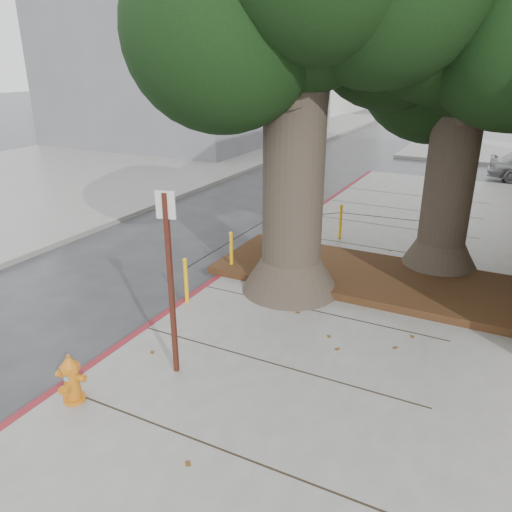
# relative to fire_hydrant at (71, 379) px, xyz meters

# --- Properties ---
(ground) EXTENTS (140.00, 140.00, 0.00)m
(ground) POSITION_rel_fire_hydrant_xyz_m (1.55, 2.12, -0.51)
(ground) COLOR #28282B
(ground) RESTS_ON ground
(sidewalk_opposite) EXTENTS (14.00, 60.00, 0.15)m
(sidewalk_opposite) POSITION_rel_fire_hydrant_xyz_m (-12.45, 12.12, -0.44)
(sidewalk_opposite) COLOR slate
(sidewalk_opposite) RESTS_ON ground
(curb_red) EXTENTS (0.14, 26.00, 0.16)m
(curb_red) POSITION_rel_fire_hydrant_xyz_m (-0.45, 4.62, -0.44)
(curb_red) COLOR maroon
(curb_red) RESTS_ON ground
(planter_bed) EXTENTS (6.40, 2.60, 0.16)m
(planter_bed) POSITION_rel_fire_hydrant_xyz_m (2.45, 6.02, -0.28)
(planter_bed) COLOR black
(planter_bed) RESTS_ON sidewalk_main
(building_far_grey) EXTENTS (12.00, 16.00, 12.00)m
(building_far_grey) POSITION_rel_fire_hydrant_xyz_m (-13.45, 24.12, 5.49)
(building_far_grey) COLOR slate
(building_far_grey) RESTS_ON ground
(building_far_white) EXTENTS (12.00, 18.00, 15.00)m
(building_far_white) POSITION_rel_fire_hydrant_xyz_m (-15.45, 47.12, 6.99)
(building_far_white) COLOR silver
(building_far_white) RESTS_ON ground
(tree_near) EXTENTS (4.50, 3.80, 7.68)m
(tree_near) POSITION_rel_fire_hydrant_xyz_m (1.58, 4.94, 4.87)
(tree_near) COLOR #4C3F33
(tree_near) RESTS_ON sidewalk_main
(tree_far) EXTENTS (4.50, 3.80, 7.17)m
(tree_far) POSITION_rel_fire_hydrant_xyz_m (4.19, 7.44, 4.51)
(tree_far) COLOR #4C3F33
(tree_far) RESTS_ON sidewalk_main
(bollard_ring) EXTENTS (3.79, 5.39, 0.95)m
(bollard_ring) POSITION_rel_fire_hydrant_xyz_m (0.68, 6.49, 0.15)
(bollard_ring) COLOR #FCB30E
(bollard_ring) RESTS_ON sidewalk_main
(fire_hydrant) EXTENTS (0.40, 0.37, 0.75)m
(fire_hydrant) POSITION_rel_fire_hydrant_xyz_m (0.00, 0.00, 0.00)
(fire_hydrant) COLOR orange
(fire_hydrant) RESTS_ON sidewalk_main
(signpost) EXTENTS (0.28, 0.09, 2.86)m
(signpost) POSITION_rel_fire_hydrant_xyz_m (0.86, 1.26, 1.26)
(signpost) COLOR #471911
(signpost) RESTS_ON sidewalk_main
(car_dark) EXTENTS (2.17, 4.49, 1.26)m
(car_dark) POSITION_rel_fire_hydrant_xyz_m (-8.89, 20.71, 0.12)
(car_dark) COLOR black
(car_dark) RESTS_ON ground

